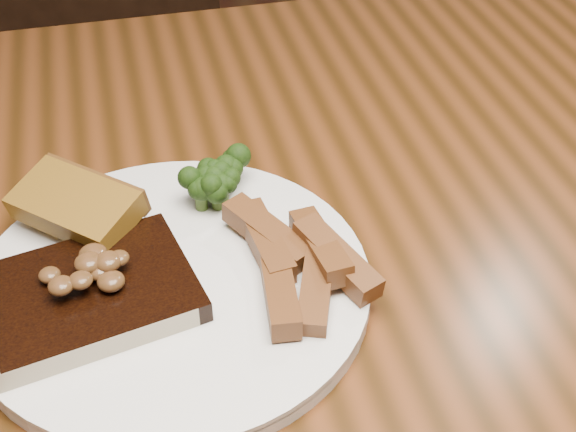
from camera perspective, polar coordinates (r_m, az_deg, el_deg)
name	(u,v)px	position (r m, az deg, el deg)	size (l,w,h in m)	color
dining_table	(294,308)	(0.75, 0.45, -6.58)	(1.60, 0.90, 0.75)	#532810
chair_far	(105,127)	(1.42, -12.86, 6.18)	(0.39, 0.39, 0.81)	black
plate	(173,287)	(0.64, -8.19, -5.00)	(0.31, 0.31, 0.01)	white
steak	(92,295)	(0.62, -13.77, -5.50)	(0.15, 0.11, 0.02)	black
steak_bone	(96,348)	(0.58, -13.47, -9.13)	(0.15, 0.01, 0.02)	#B8AC8E
mushroom_pile	(90,260)	(0.61, -13.92, -3.03)	(0.06, 0.06, 0.03)	#532F1A
garlic_bread	(79,224)	(0.68, -14.62, -0.52)	(0.10, 0.06, 0.02)	brown
potato_wedges	(276,262)	(0.63, -0.88, -3.31)	(0.11, 0.11, 0.02)	brown
broccoli_cluster	(219,187)	(0.69, -4.93, 2.04)	(0.06, 0.06, 0.04)	#1C320B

